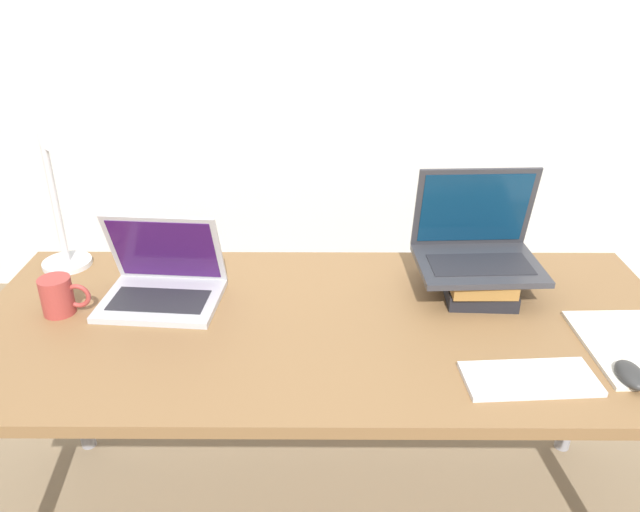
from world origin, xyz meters
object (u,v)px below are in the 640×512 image
Objects in this scene: laptop_left at (163,283)px; desk_lamp at (62,138)px; wireless_keyboard at (530,378)px; notepad at (636,347)px; book_stack at (476,277)px; mug at (59,296)px; mouse at (631,375)px; laptop_on_books at (477,246)px.

laptop_left is 0.46m from desk_lamp.
desk_lamp is at bearing 155.79° from wireless_keyboard.
notepad is (1.15, -0.23, -0.04)m from laptop_left.
book_stack is 2.20× the size of mug.
desk_lamp is (-1.34, 0.51, 0.37)m from mouse.
mouse reaches higher than wireless_keyboard.
mug reaches higher than mouse.
mug is (-1.08, -0.13, 0.01)m from book_stack.
laptop_on_books is at bearing 7.38° from mug.
desk_lamp reaches higher than book_stack.
desk_lamp is (-0.26, 0.16, 0.34)m from laptop_left.
notepad is 1.51m from desk_lamp.
mouse is at bearing -17.90° from laptop_left.
laptop_on_books is 0.45m from notepad.
notepad is at bearing 60.82° from mouse.
book_stack is 0.88× the size of notepad.
book_stack is at bearing 3.83° from laptop_left.
mouse is 0.80× the size of mug.
laptop_on_books is at bearing 109.27° from book_stack.
desk_lamp is at bearing 159.28° from mouse.
mug is (-1.08, -0.14, -0.08)m from laptop_on_books.
wireless_keyboard reaches higher than notepad.
notepad is (0.28, 0.12, -0.00)m from wireless_keyboard.
mouse is at bearing -59.12° from laptop_on_books.
book_stack is at bearing 94.37° from wireless_keyboard.
wireless_keyboard is 0.92× the size of notepad.
notepad is at bearing -11.11° from laptop_left.
laptop_left is 1.17m from notepad.
mug is at bearing 166.06° from wireless_keyboard.
book_stack is 0.09m from laptop_on_books.
desk_lamp is (-1.10, 0.10, 0.36)m from book_stack.
laptop_left is at bearing -31.27° from desk_lamp.
mug is (-1.33, 0.28, 0.03)m from mouse.
mug is 0.24× the size of desk_lamp.
book_stack is at bearing 138.09° from notepad.
notepad is at bearing 23.44° from wireless_keyboard.
desk_lamp is (-0.02, 0.23, 0.34)m from mug.
mouse is at bearing -119.18° from notepad.
laptop_left is 2.54× the size of mug.
desk_lamp is at bearing 174.65° from book_stack.
desk_lamp reaches higher than mouse.
laptop_left is at bearing 162.10° from mouse.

